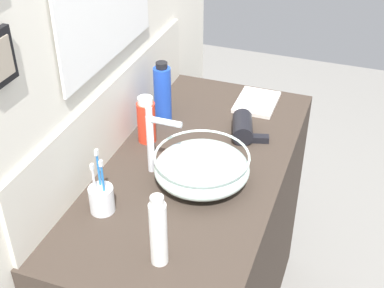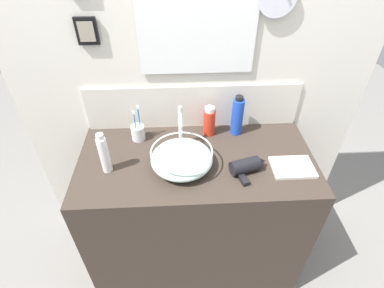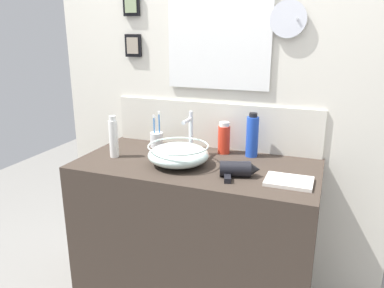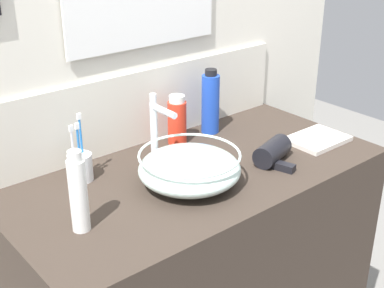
{
  "view_description": "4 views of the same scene",
  "coord_description": "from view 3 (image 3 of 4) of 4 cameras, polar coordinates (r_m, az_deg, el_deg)",
  "views": [
    {
      "loc": [
        -1.37,
        -0.49,
        2.02
      ],
      "look_at": [
        -0.02,
        0.0,
        1.04
      ],
      "focal_mm": 50.0,
      "sensor_mm": 36.0,
      "label": 1
    },
    {
      "loc": [
        -0.08,
        -1.14,
        1.99
      ],
      "look_at": [
        -0.02,
        0.0,
        1.04
      ],
      "focal_mm": 28.0,
      "sensor_mm": 36.0,
      "label": 2
    },
    {
      "loc": [
        0.62,
        -1.69,
        1.59
      ],
      "look_at": [
        -0.02,
        0.0,
        1.04
      ],
      "focal_mm": 35.0,
      "sensor_mm": 36.0,
      "label": 3
    },
    {
      "loc": [
        -0.97,
        -1.15,
        1.72
      ],
      "look_at": [
        -0.02,
        0.0,
        1.04
      ],
      "focal_mm": 50.0,
      "sensor_mm": 36.0,
      "label": 4
    }
  ],
  "objects": [
    {
      "name": "glass_bowl_sink",
      "position": [
        1.88,
        -2.09,
        -1.59
      ],
      "size": [
        0.31,
        0.31,
        0.1
      ],
      "color": "silver",
      "rests_on": "vanity_counter"
    },
    {
      "name": "lotion_bottle",
      "position": [
        2.01,
        9.16,
        1.22
      ],
      "size": [
        0.06,
        0.06,
        0.24
      ],
      "color": "blue",
      "rests_on": "vanity_counter"
    },
    {
      "name": "back_panel",
      "position": [
        2.13,
        3.75,
        8.79
      ],
      "size": [
        1.95,
        0.1,
        2.58
      ],
      "color": "silver",
      "rests_on": "ground"
    },
    {
      "name": "toothbrush_cup",
      "position": [
        2.18,
        -5.41,
        0.74
      ],
      "size": [
        0.07,
        0.07,
        0.21
      ],
      "color": "silver",
      "rests_on": "vanity_counter"
    },
    {
      "name": "shampoo_bottle",
      "position": [
        2.02,
        -11.87,
        0.97
      ],
      "size": [
        0.05,
        0.05,
        0.22
      ],
      "color": "white",
      "rests_on": "vanity_counter"
    },
    {
      "name": "hair_drier",
      "position": [
        1.74,
        7.05,
        -3.88
      ],
      "size": [
        0.2,
        0.17,
        0.07
      ],
      "color": "black",
      "rests_on": "vanity_counter"
    },
    {
      "name": "hand_towel",
      "position": [
        1.72,
        14.55,
        -5.52
      ],
      "size": [
        0.21,
        0.16,
        0.02
      ],
      "primitive_type": "cube",
      "color": "silver",
      "rests_on": "vanity_counter"
    },
    {
      "name": "vanity_counter",
      "position": [
        2.12,
        0.6,
        -14.97
      ],
      "size": [
        1.23,
        0.6,
        0.94
      ],
      "primitive_type": "cube",
      "color": "#382D26",
      "rests_on": "ground"
    },
    {
      "name": "spray_bottle",
      "position": [
        2.06,
        4.89,
        0.87
      ],
      "size": [
        0.07,
        0.07,
        0.18
      ],
      "color": "red",
      "rests_on": "vanity_counter"
    },
    {
      "name": "faucet",
      "position": [
        2.0,
        -0.31,
        2.08
      ],
      "size": [
        0.02,
        0.12,
        0.24
      ],
      "color": "silver",
      "rests_on": "vanity_counter"
    }
  ]
}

